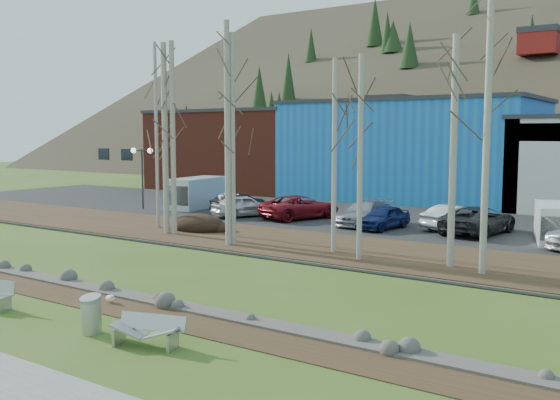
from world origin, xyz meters
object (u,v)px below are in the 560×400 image
Objects in this scene: litter_bin at (91,316)px; car_1 at (238,203)px; car_4 at (383,217)px; car_5 at (455,218)px; street_lamp at (142,161)px; car_6 at (479,220)px; car_2 at (300,207)px; car_3 at (365,213)px; van_grey at (195,193)px; seagull at (110,298)px; bench_damaged at (148,331)px; car_0 at (244,206)px; van_white at (557,224)px.

car_1 reaches higher than litter_bin.
car_4 is 0.92× the size of car_5.
car_6 is at bearing -14.83° from street_lamp.
car_6 reaches higher than car_5.
car_2 reaches higher than car_6.
car_1 is 9.82m from car_3.
car_5 is 19.02m from van_grey.
car_1 reaches higher than car_4.
litter_bin is 3.05m from seagull.
car_0 reaches higher than bench_damaged.
van_grey is at bearing 143.57° from seagull.
street_lamp is at bearing 133.44° from litter_bin.
car_1 is at bearing -179.12° from car_4.
car_5 is (14.90, 0.59, 0.03)m from car_1.
bench_damaged is at bearing -10.95° from seagull.
car_2 reaches higher than car_5.
van_white is 0.89× the size of van_grey.
seagull is 25.16m from van_grey.
seagull is at bearing 134.18° from bench_damaged.
van_white reaches higher than car_6.
car_0 is at bearing 104.68° from bench_damaged.
bench_damaged is 0.36× the size of car_2.
car_2 is at bearing 122.90° from seagull.
van_grey is at bearing 162.87° from van_white.
car_1 is 0.76× the size of car_6.
car_5 reaches higher than seagull.
car_2 is at bearing -10.98° from street_lamp.
van_grey is at bearing 10.11° from car_0.
car_4 is 15.63m from van_grey.
van_white is at bearing -149.48° from car_0.
car_6 is 1.02× the size of van_grey.
car_0 is 0.81× the size of van_grey.
car_5 is at bearing 83.82° from litter_bin.
car_2 is 1.16× the size of van_white.
car_6 reaches higher than bench_damaged.
car_4 is at bearing 105.21° from seagull.
car_4 is (18.29, 0.85, -2.77)m from street_lamp.
car_4 is at bearing -170.55° from car_2.
seagull is at bearing -66.16° from street_lamp.
car_5 reaches higher than bench_damaged.
car_3 is at bearing 110.01° from seagull.
bench_damaged is at bearing -73.97° from car_4.
car_0 is at bearing 133.26° from seagull.
litter_bin is (-2.06, -0.12, 0.07)m from bench_damaged.
car_5 is at bearing 72.16° from bench_damaged.
van_grey is (2.76, 2.48, -2.34)m from street_lamp.
car_6 is at bearing 79.90° from litter_bin.
car_6 is (6.58, 0.36, 0.05)m from car_3.
street_lamp is at bearing 31.91° from car_0.
van_grey reaches higher than bench_damaged.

